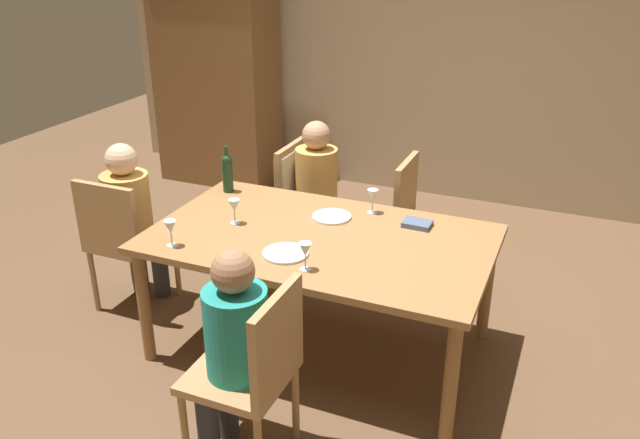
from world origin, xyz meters
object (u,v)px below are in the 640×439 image
Objects in this scene: chair_far_right at (421,217)px; wine_glass_far at (373,196)px; person_man_guest at (131,213)px; wine_glass_near_right at (305,251)px; wine_glass_centre at (170,228)px; dinner_plate_guest_left at (285,253)px; wine_glass_near_left at (234,206)px; person_woman_host at (320,186)px; chair_near at (256,366)px; wine_bottle_tall_green at (227,172)px; chair_left_end at (122,236)px; chair_far_left at (301,189)px; dining_table at (320,247)px; person_man_bearded at (232,341)px; armoire_cabinet at (216,68)px; dinner_plate_host at (332,217)px.

wine_glass_far is at bearing -18.61° from chair_far_right.
person_man_guest reaches higher than wine_glass_near_right.
wine_glass_near_right is (-0.25, -1.33, 0.32)m from chair_far_right.
wine_glass_centre is 0.61× the size of dinner_plate_guest_left.
wine_glass_near_left is 0.70m from wine_glass_near_right.
wine_glass_far is at bearing 44.87° from wine_glass_centre.
person_woman_host is 7.47× the size of wine_glass_centre.
wine_bottle_tall_green reaches higher than chair_near.
chair_left_end is 6.17× the size of wine_glass_near_right.
chair_far_left is 3.01× the size of wine_bottle_tall_green.
dinner_plate_guest_left is at bearing -105.64° from dining_table.
chair_far_right is 1.92m from person_man_bearded.
chair_far_left is 1.95m from person_man_bearded.
person_man_guest reaches higher than wine_glass_near_left.
person_man_bearded is 1.56m from wine_bottle_tall_green.
wine_glass_far is at bearing 53.96° from chair_far_left.
chair_near reaches higher than wine_glass_near_left.
wine_bottle_tall_green is at bearing 42.46° from chair_left_end.
armoire_cabinet is at bearing 123.02° from wine_glass_near_left.
wine_bottle_tall_green is at bearing -36.45° from person_woman_host.
chair_left_end is 0.79m from wine_glass_centre.
wine_glass_far is (1.49, 0.51, 0.32)m from chair_left_end.
person_man_bearded reaches higher than chair_near.
chair_left_end reaches higher than wine_glass_centre.
chair_near is 1.22m from dinner_plate_host.
wine_glass_near_left is at bearing -146.21° from wine_glass_far.
dinner_plate_host is at bearing 28.18° from person_woman_host.
armoire_cabinet is 3.86m from person_man_bearded.
person_man_guest is 3.64× the size of wine_bottle_tall_green.
wine_glass_centre is (1.36, -2.74, -0.25)m from armoire_cabinet.
wine_glass_centre is (-0.69, -0.43, 0.18)m from dining_table.
armoire_cabinet reaches higher than chair_far_left.
armoire_cabinet is at bearing 127.22° from dinner_plate_guest_left.
chair_far_left is 1.01m from wine_glass_near_left.
wine_glass_near_right is at bearing -51.70° from armoire_cabinet.
dining_table is 12.71× the size of wine_glass_far.
wine_glass_centre and wine_glass_far have the same top height.
armoire_cabinet is 8.93× the size of dinner_plate_guest_left.
dinner_plate_host is (-0.03, 0.25, 0.08)m from dining_table.
person_man_bearded is 0.67m from dinner_plate_guest_left.
chair_far_left is 0.82× the size of person_man_guest.
person_man_guest is (-1.33, 0.03, -0.03)m from dining_table.
person_man_bearded is 1.62m from person_man_guest.
person_man_bearded is at bearing -61.25° from wine_glass_near_left.
armoire_cabinet is 2.00× the size of person_man_bearded.
chair_near is 6.17× the size of wine_glass_near_left.
person_man_guest is (-1.41, 0.97, 0.11)m from chair_near.
wine_glass_far is at bearing 47.37° from person_woman_host.
chair_far_left is 6.17× the size of wine_glass_centre.
wine_glass_far is at bearing 2.13° from wine_bottle_tall_green.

